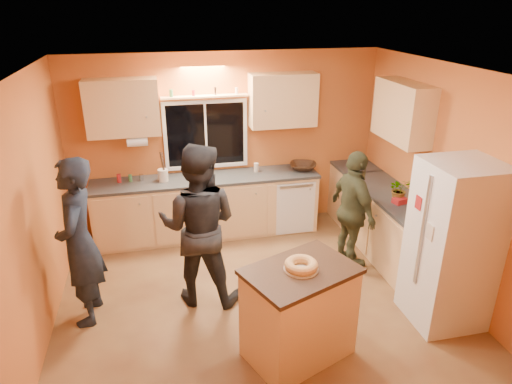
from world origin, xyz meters
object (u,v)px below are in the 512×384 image
object	(u,v)px
person_left	(79,243)
person_center	(199,226)
person_right	(353,211)
island	(299,312)
refrigerator	(452,245)

from	to	relation	value
person_left	person_center	size ratio (longest dim) A/B	0.98
person_left	person_right	size ratio (longest dim) A/B	1.18
person_left	person_right	xyz separation A→B (m)	(3.21, 0.36, -0.14)
island	person_left	world-z (taller)	person_left
island	person_center	distance (m)	1.47
person_left	person_center	bearing A→B (deg)	96.51
person_right	island	bearing A→B (deg)	133.84
refrigerator	person_center	xyz separation A→B (m)	(-2.52, 0.94, 0.04)
island	person_left	xyz separation A→B (m)	(-2.06, 1.06, 0.43)
person_left	island	bearing A→B (deg)	65.75
person_center	person_left	bearing A→B (deg)	22.22
refrigerator	person_left	xyz separation A→B (m)	(-3.76, 0.86, 0.02)
island	person_right	world-z (taller)	person_right
person_center	person_right	bearing A→B (deg)	-153.03
person_left	person_right	distance (m)	3.23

